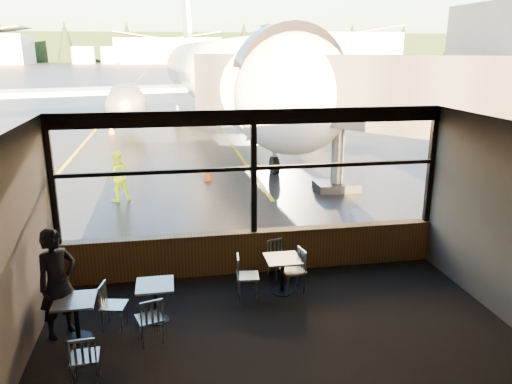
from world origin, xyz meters
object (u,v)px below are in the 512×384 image
object	(u,v)px
cafe_table_left	(77,319)
cone_nose	(208,175)
ground_crew	(117,176)
cone_wing	(111,129)
airliner	(217,29)
jet_bridge	(334,126)
chair_near_e	(293,271)
chair_near_w	(248,277)
chair_mid_s	(150,319)
cafe_table_mid	(156,302)
passenger	(58,283)
chair_near_n	(279,260)
chair_left_s	(85,357)
cafe_table_near	(282,275)
chair_mid_w	(114,306)

from	to	relation	value
cafe_table_left	cone_nose	xyz separation A→B (m)	(3.01, 10.13, -0.13)
ground_crew	cone_wing	xyz separation A→B (m)	(-1.54, 13.83, -0.54)
airliner	jet_bridge	size ratio (longest dim) A/B	3.68
chair_near_e	chair_near_w	size ratio (longest dim) A/B	1.02
chair_mid_s	cone_wing	world-z (taller)	chair_mid_s
cafe_table_mid	chair_near_w	world-z (taller)	chair_near_w
ground_crew	cone_nose	distance (m)	3.70
chair_near_e	passenger	bearing A→B (deg)	90.72
chair_near_n	chair_left_s	bearing A→B (deg)	20.43
airliner	chair_mid_s	bearing A→B (deg)	-102.36
jet_bridge	cone_wing	xyz separation A→B (m)	(-8.48, 14.31, -2.01)
airliner	passenger	distance (m)	24.50
cafe_table_mid	chair_left_s	world-z (taller)	chair_left_s
cafe_table_near	ground_crew	xyz separation A→B (m)	(-3.73, 7.05, 0.45)
cone_wing	passenger	bearing A→B (deg)	-86.64
chair_near_n	chair_mid_s	distance (m)	3.26
chair_mid_w	ground_crew	world-z (taller)	ground_crew
chair_near_w	cone_nose	distance (m)	9.18
ground_crew	chair_left_s	bearing A→B (deg)	69.17
jet_bridge	chair_near_n	distance (m)	6.97
chair_near_w	chair_mid_w	world-z (taller)	chair_near_w
cafe_table_left	chair_near_e	world-z (taller)	chair_near_e
cafe_table_left	airliner	bearing A→B (deg)	78.43
cafe_table_near	chair_left_s	world-z (taller)	chair_left_s
chair_near_w	ground_crew	xyz separation A→B (m)	(-3.03, 7.13, 0.38)
chair_near_n	cone_nose	xyz separation A→B (m)	(-0.78, 8.46, -0.19)
chair_mid_s	chair_mid_w	world-z (taller)	chair_mid_s
cone_nose	ground_crew	bearing A→B (deg)	-145.87
chair_mid_w	chair_left_s	world-z (taller)	chair_mid_w
airliner	chair_mid_w	world-z (taller)	airliner
cone_wing	cafe_table_mid	bearing A→B (deg)	-82.51
airliner	chair_near_w	size ratio (longest dim) A/B	44.29
cafe_table_mid	cafe_table_left	xyz separation A→B (m)	(-1.28, -0.36, 0.01)
chair_near_n	chair_left_s	distance (m)	4.51
chair_near_n	passenger	size ratio (longest dim) A/B	0.44
cafe_table_near	passenger	distance (m)	4.12
chair_near_e	chair_near_w	distance (m)	0.91
passenger	chair_mid_s	bearing A→B (deg)	-60.84
cafe_table_near	chair_mid_w	world-z (taller)	chair_mid_w
chair_mid_w	cone_wing	distance (m)	21.77
chair_near_n	chair_left_s	xyz separation A→B (m)	(-3.48, -2.87, -0.00)
cafe_table_left	cone_wing	size ratio (longest dim) A/B	1.32
jet_bridge	ground_crew	distance (m)	7.12
chair_near_e	airliner	bearing A→B (deg)	-12.73
airliner	ground_crew	distance (m)	17.08
cafe_table_left	cone_nose	distance (m)	10.56
airliner	cone_wing	world-z (taller)	airliner
passenger	chair_near_w	bearing A→B (deg)	-29.11
cafe_table_mid	chair_near_w	distance (m)	1.83
chair_near_w	chair_mid_s	xyz separation A→B (m)	(-1.82, -1.25, -0.01)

